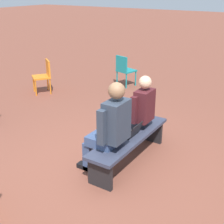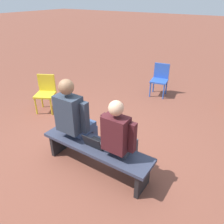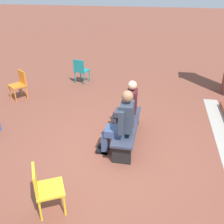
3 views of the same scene
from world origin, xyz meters
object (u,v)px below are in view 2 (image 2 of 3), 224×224
(laptop, at_px, (96,143))
(plastic_chair_near_bench_left, at_px, (46,91))
(person_adult, at_px, (75,118))
(plastic_chair_foreground, at_px, (160,78))
(person_student, at_px, (120,137))
(bench, at_px, (96,150))

(laptop, distance_m, plastic_chair_near_bench_left, 2.41)
(person_adult, xyz_separation_m, plastic_chair_foreground, (-0.12, -3.21, -0.27))
(person_student, relative_size, plastic_chair_foreground, 1.55)
(plastic_chair_foreground, bearing_deg, person_student, 102.48)
(bench, xyz_separation_m, laptop, (-0.01, 0.01, 0.15))
(person_adult, bearing_deg, plastic_chair_foreground, -92.19)
(person_adult, distance_m, plastic_chair_foreground, 3.22)
(plastic_chair_near_bench_left, height_order, plastic_chair_foreground, same)
(bench, relative_size, plastic_chair_near_bench_left, 2.14)
(person_adult, bearing_deg, person_student, 179.55)
(bench, relative_size, person_student, 1.38)
(person_adult, distance_m, plastic_chair_near_bench_left, 1.97)
(person_student, relative_size, laptop, 4.08)
(person_student, relative_size, plastic_chair_near_bench_left, 1.55)
(laptop, bearing_deg, plastic_chair_near_bench_left, -24.14)
(laptop, relative_size, plastic_chair_foreground, 0.38)
(plastic_chair_foreground, bearing_deg, bench, 95.78)
(person_adult, height_order, plastic_chair_foreground, person_adult)
(plastic_chair_near_bench_left, distance_m, plastic_chair_foreground, 2.96)
(plastic_chair_foreground, bearing_deg, plastic_chair_near_bench_left, 51.16)
(person_student, distance_m, plastic_chair_near_bench_left, 2.73)
(laptop, bearing_deg, bench, -59.88)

